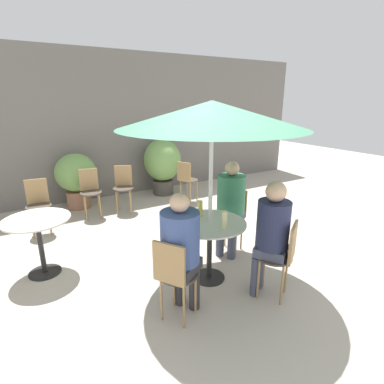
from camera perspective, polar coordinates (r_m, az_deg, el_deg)
The scene contains 19 objects.
ground_plane at distance 3.64m, azimuth 4.32°, elevation -17.10°, with size 20.00×20.00×0.00m, color #B2A899.
storefront_wall at distance 6.63m, azimuth -15.47°, elevation 11.97°, with size 10.00×0.06×3.00m.
cafe_table_near at distance 3.46m, azimuth 3.39°, elevation -7.91°, with size 0.82×0.82×0.72m.
cafe_table_far at distance 3.99m, azimuth -27.23°, elevation -6.65°, with size 0.75×0.75×0.72m.
bistro_chair_0 at distance 2.84m, azimuth -3.45°, elevation -15.10°, with size 0.43×0.42×0.87m.
bistro_chair_1 at distance 3.28m, azimuth 16.91°, elevation -11.04°, with size 0.42×0.43×0.87m.
bistro_chair_2 at distance 4.19m, azimuth 7.85°, elevation -4.10°, with size 0.43×0.42×0.87m.
bistro_chair_3 at distance 5.62m, azimuth -18.84°, elevation 0.72°, with size 0.37×0.39×0.87m.
bistro_chair_4 at distance 5.73m, azimuth -12.93°, elevation 1.52°, with size 0.40×0.42×0.87m.
bistro_chair_5 at distance 5.23m, azimuth -27.26°, elevation -1.52°, with size 0.37×0.38×0.87m.
bistro_chair_6 at distance 6.01m, azimuth -1.06°, elevation 2.73°, with size 0.42×0.41×0.87m.
seated_person_0 at distance 2.83m, azimuth -2.12°, elevation -10.09°, with size 0.46×0.45×1.27m.
seated_person_1 at distance 3.20m, azimuth 14.87°, elevation -6.97°, with size 0.41×0.42×1.29m.
seated_person_2 at distance 3.98m, azimuth 7.34°, elevation -1.68°, with size 0.47×0.46×1.29m.
beer_glass_0 at distance 3.23m, azimuth 6.18°, elevation -5.26°, with size 0.06×0.06×0.19m.
beer_glass_1 at distance 3.53m, azimuth 1.53°, elevation -3.17°, with size 0.06×0.06×0.19m.
potted_plant_0 at distance 6.16m, azimuth -21.19°, elevation 2.83°, with size 0.77×0.77×1.07m.
potted_plant_1 at distance 6.63m, azimuth -5.65°, elevation 5.57°, with size 0.81×0.81×1.22m.
umbrella at distance 3.13m, azimuth 3.83°, elevation 14.43°, with size 1.96×1.96×2.04m.
Camera 1 is at (-1.74, -2.44, 2.06)m, focal length 28.00 mm.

